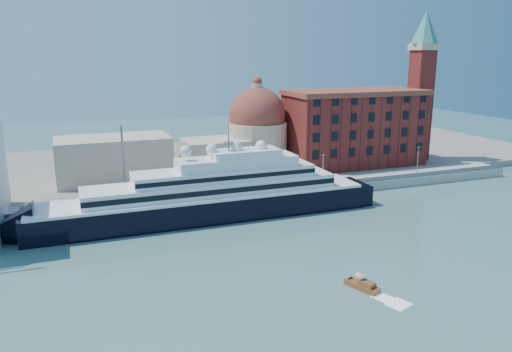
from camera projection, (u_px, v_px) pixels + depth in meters
name	position (u px, v px, depth m)	size (l,w,h in m)	color
ground	(258.00, 253.00, 92.66)	(400.00, 400.00, 0.00)	#3D6969
quay	(209.00, 198.00, 123.20)	(180.00, 10.00, 2.50)	gray
land	(174.00, 165.00, 160.46)	(260.00, 72.00, 2.00)	slate
quay_fence	(214.00, 196.00, 118.68)	(180.00, 0.10, 1.20)	slate
superyacht	(194.00, 201.00, 110.29)	(85.22, 11.81, 25.47)	black
service_barge	(53.00, 234.00, 100.06)	(13.32, 7.36, 2.85)	white
water_taxi	(363.00, 285.00, 78.48)	(3.79, 6.06, 2.73)	brown
warehouse	(354.00, 127.00, 154.45)	(43.00, 19.00, 23.25)	maroon
campanile	(422.00, 77.00, 159.13)	(8.40, 8.40, 47.00)	maroon
church	(207.00, 142.00, 144.60)	(66.00, 18.00, 25.50)	beige
lamp_posts	(157.00, 170.00, 115.20)	(120.80, 2.40, 18.00)	slate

